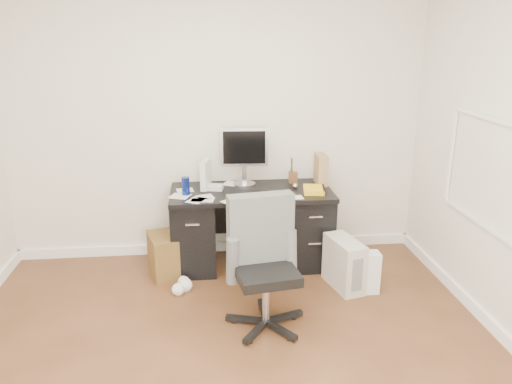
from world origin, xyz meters
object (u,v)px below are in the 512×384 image
keyboard (263,194)px  office_chair (266,266)px  lcd_monitor (244,156)px  pc_tower (344,263)px  desk (251,225)px  wicker_basket (172,254)px

keyboard → office_chair: 0.98m
lcd_monitor → pc_tower: 1.36m
lcd_monitor → office_chair: 1.38m
lcd_monitor → keyboard: (0.14, -0.34, -0.27)m
desk → pc_tower: bearing=-35.7°
office_chair → wicker_basket: bearing=119.0°
desk → office_chair: (0.00, -1.10, 0.11)m
pc_tower → wicker_basket: bearing=150.5°
keyboard → pc_tower: keyboard is taller
lcd_monitor → pc_tower: bearing=-38.5°
pc_tower → wicker_basket: pc_tower is taller
keyboard → desk: bearing=126.7°
lcd_monitor → wicker_basket: 1.14m
desk → keyboard: bearing=-60.9°
keyboard → wicker_basket: (-0.84, 0.04, -0.57)m
desk → wicker_basket: 0.79m
pc_tower → desk: bearing=130.4°
lcd_monitor → desk: bearing=-70.7°
desk → pc_tower: (0.76, -0.55, -0.18)m
desk → lcd_monitor: size_ratio=2.63×
lcd_monitor → office_chair: lcd_monitor is taller
keyboard → lcd_monitor: bearing=120.1°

